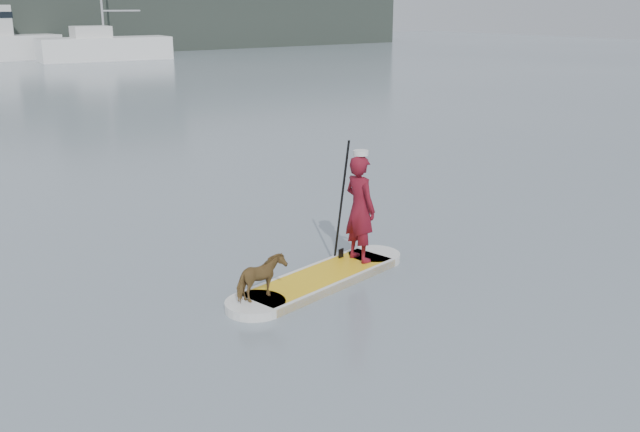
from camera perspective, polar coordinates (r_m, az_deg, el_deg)
ground at (r=7.50m, az=2.32°, el=-14.11°), size 140.00×140.00×0.00m
paddleboard at (r=10.18m, az=0.00°, el=-5.07°), size 3.25×1.30×0.12m
paddler at (r=10.53m, az=3.21°, el=0.61°), size 0.39×0.59×1.60m
white_cap at (r=10.33m, az=3.29°, el=5.07°), size 0.22×0.22×0.07m
dog at (r=9.30m, az=-4.75°, el=-4.97°), size 0.73×0.43×0.58m
paddle at (r=10.63m, az=1.72°, el=0.09°), size 0.10×0.30×2.00m
sailboat_e at (r=52.57m, az=-16.90°, el=12.84°), size 8.99×3.67×12.69m
shore_building_east at (r=63.00m, az=-16.25°, el=16.24°), size 10.00×4.00×8.00m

